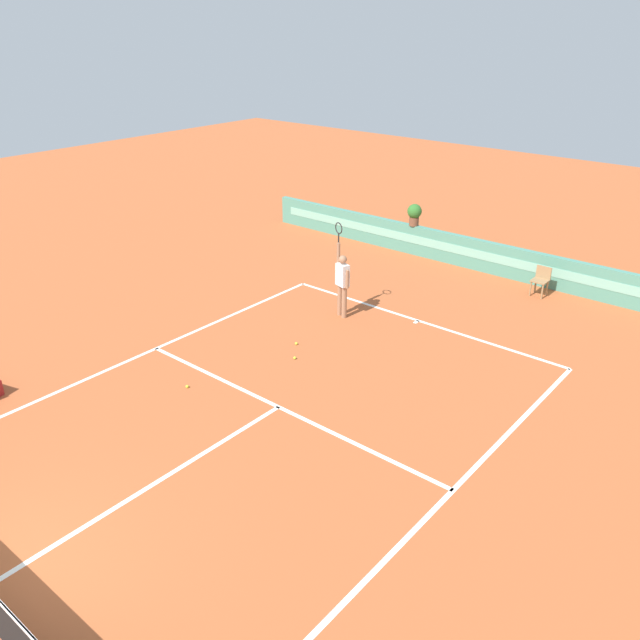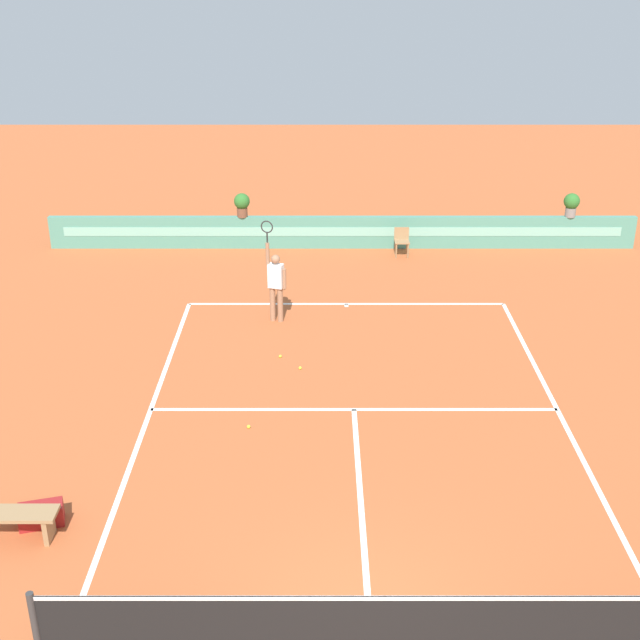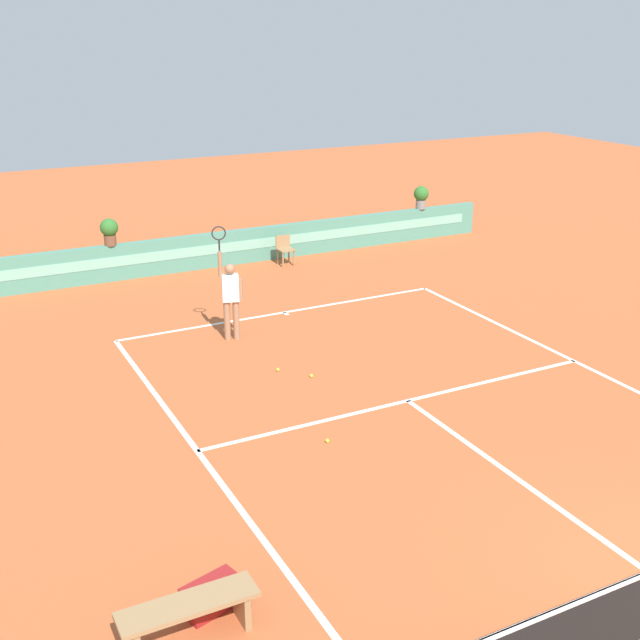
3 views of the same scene
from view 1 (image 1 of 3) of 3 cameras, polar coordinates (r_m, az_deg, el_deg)
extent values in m
plane|color=#B2562D|center=(13.46, -4.83, -8.34)|extent=(60.00, 60.00, 0.00)
cube|color=white|center=(17.57, 8.64, -0.05)|extent=(8.22, 0.10, 0.01)
cube|color=white|center=(13.70, -3.66, -7.63)|extent=(8.22, 0.10, 0.01)
cube|color=white|center=(12.04, -14.42, -13.79)|extent=(0.10, 6.40, 0.01)
cube|color=white|center=(16.21, -15.47, -3.00)|extent=(0.10, 11.89, 0.01)
cube|color=white|center=(11.46, 10.46, -15.63)|extent=(0.10, 11.89, 0.01)
cube|color=white|center=(17.49, 8.47, -0.16)|extent=(0.10, 0.20, 0.01)
cube|color=#4C8E7A|center=(21.11, 15.21, 5.20)|extent=(18.00, 0.20, 1.00)
cube|color=#7ABCA8|center=(21.00, 15.10, 5.25)|extent=(17.10, 0.01, 0.28)
cylinder|color=#99754C|center=(19.80, 18.02, 2.63)|extent=(0.05, 0.05, 0.45)
cylinder|color=#99754C|center=(19.68, 18.95, 2.36)|extent=(0.05, 0.05, 0.45)
cylinder|color=#99754C|center=(20.10, 18.41, 2.92)|extent=(0.05, 0.05, 0.45)
cylinder|color=#99754C|center=(19.99, 19.33, 2.66)|extent=(0.05, 0.05, 0.45)
cube|color=#99754C|center=(19.81, 18.77, 3.30)|extent=(0.44, 0.44, 0.04)
cube|color=#99754C|center=(19.91, 19.07, 3.99)|extent=(0.44, 0.04, 0.36)
cylinder|color=#9E7051|center=(17.39, 2.14, 1.59)|extent=(0.14, 0.14, 0.90)
cylinder|color=#9E7051|center=(17.54, 1.76, 1.81)|extent=(0.14, 0.14, 0.90)
cube|color=white|center=(17.18, 1.99, 3.99)|extent=(0.41, 0.32, 0.60)
sphere|color=#9E7051|center=(17.03, 2.01, 5.34)|extent=(0.22, 0.22, 0.22)
cylinder|color=#9E7051|center=(17.14, 1.63, 5.91)|extent=(0.09, 0.09, 0.55)
cylinder|color=black|center=(17.01, 1.65, 7.24)|extent=(0.04, 0.04, 0.24)
torus|color=#262626|center=(16.93, 1.66, 8.08)|extent=(0.31, 0.12, 0.31)
cylinder|color=#9E7051|center=(17.03, 2.41, 3.61)|extent=(0.09, 0.09, 0.50)
sphere|color=#CCE033|center=(15.46, -2.23, -3.35)|extent=(0.07, 0.07, 0.07)
sphere|color=#CCE033|center=(14.60, -11.60, -5.75)|extent=(0.07, 0.07, 0.07)
sphere|color=#CCE033|center=(16.11, -2.10, -2.08)|extent=(0.07, 0.07, 0.07)
cylinder|color=brown|center=(22.26, 8.26, 8.59)|extent=(0.32, 0.32, 0.28)
sphere|color=#2D6B28|center=(22.16, 8.31, 9.44)|extent=(0.48, 0.48, 0.48)
camera|label=2|loc=(10.94, -90.21, 6.57)|focal=47.40mm
camera|label=3|loc=(15.92, -62.23, 9.08)|focal=45.02mm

